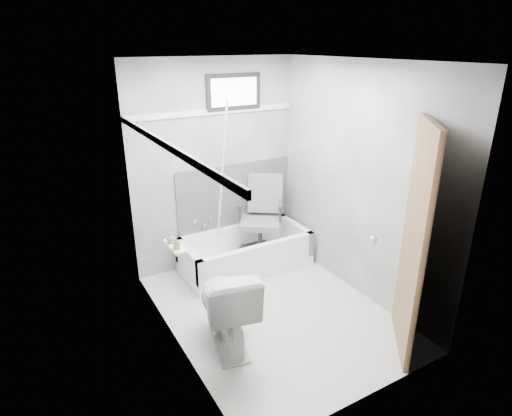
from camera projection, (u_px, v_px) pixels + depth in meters
floor at (273, 311)px, 4.32m from camera, size 2.60×2.60×0.00m
ceiling at (278, 60)px, 3.45m from camera, size 2.60×2.60×0.00m
wall_back at (215, 166)px, 4.93m from camera, size 2.00×0.02×2.40m
wall_front at (380, 258)px, 2.83m from camera, size 2.00×0.02×2.40m
wall_left at (170, 221)px, 3.42m from camera, size 0.02×2.60×2.40m
wall_right at (358, 183)px, 4.35m from camera, size 0.02×2.60×2.40m
bathtub at (246, 251)px, 5.08m from camera, size 1.50×0.70×0.42m
office_chair at (260, 217)px, 5.09m from camera, size 0.75×0.75×0.94m
toilet at (226, 305)px, 3.72m from camera, size 0.62×0.90×0.80m
door at (466, 251)px, 3.38m from camera, size 0.78×0.78×2.00m
window at (234, 92)px, 4.74m from camera, size 0.66×0.04×0.40m
backerboard at (235, 195)px, 5.19m from camera, size 1.50×0.02×0.78m
trim_back at (214, 112)px, 4.70m from camera, size 2.00×0.02×0.06m
trim_left at (165, 145)px, 3.20m from camera, size 0.02×2.60×0.06m
pole at (221, 184)px, 4.78m from camera, size 0.02×0.42×1.91m
shelf at (175, 246)px, 3.67m from camera, size 0.10×0.32×0.02m
soap_bottle_a at (176, 243)px, 3.58m from camera, size 0.06×0.06×0.11m
soap_bottle_b at (171, 238)px, 3.69m from camera, size 0.10×0.10×0.10m
faucet at (203, 222)px, 5.05m from camera, size 0.26×0.10×0.16m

